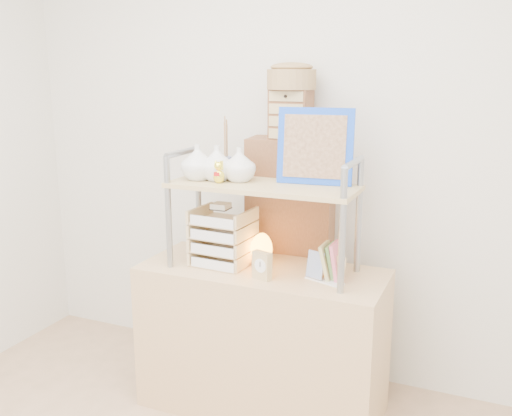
{
  "coord_description": "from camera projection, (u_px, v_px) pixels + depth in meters",
  "views": [
    {
      "loc": [
        1.01,
        -1.23,
        1.69
      ],
      "look_at": [
        -0.03,
        1.2,
        1.05
      ],
      "focal_mm": 40.0,
      "sensor_mm": 36.0,
      "label": 1
    }
  ],
  "objects": [
    {
      "name": "salt_lamp",
      "position": [
        261.0,
        250.0,
        2.79
      ],
      "size": [
        0.11,
        0.11,
        0.17
      ],
      "color": "brown",
      "rests_on": "desk"
    },
    {
      "name": "desk_clock",
      "position": [
        262.0,
        266.0,
        2.63
      ],
      "size": [
        0.1,
        0.06,
        0.13
      ],
      "color": "tan",
      "rests_on": "desk"
    },
    {
      "name": "drawer_chest",
      "position": [
        291.0,
        114.0,
        2.92
      ],
      "size": [
        0.2,
        0.16,
        0.25
      ],
      "color": "brown",
      "rests_on": "cabinet"
    },
    {
      "name": "hutch",
      "position": [
        246.0,
        175.0,
        2.72
      ],
      "size": [
        0.9,
        0.34,
        0.78
      ],
      "color": "gray",
      "rests_on": "desk"
    },
    {
      "name": "cabinet",
      "position": [
        290.0,
        261.0,
        3.13
      ],
      "size": [
        0.48,
        0.29,
        1.35
      ],
      "primitive_type": "cube",
      "rotation": [
        0.0,
        0.0,
        0.12
      ],
      "color": "brown",
      "rests_on": "ground"
    },
    {
      "name": "letter_tray",
      "position": [
        222.0,
        240.0,
        2.82
      ],
      "size": [
        0.27,
        0.26,
        0.31
      ],
      "color": "tan",
      "rests_on": "desk"
    },
    {
      "name": "woven_basket",
      "position": [
        291.0,
        79.0,
        2.88
      ],
      "size": [
        0.25,
        0.25,
        0.1
      ],
      "primitive_type": "cylinder",
      "color": "olive",
      "rests_on": "drawer_chest"
    },
    {
      "name": "room_shell",
      "position": [
        167.0,
        70.0,
        1.84
      ],
      "size": [
        3.42,
        3.41,
        2.61
      ],
      "color": "silver",
      "rests_on": "ground"
    },
    {
      "name": "desk",
      "position": [
        262.0,
        339.0,
        2.87
      ],
      "size": [
        1.2,
        0.5,
        0.75
      ],
      "primitive_type": "cube",
      "color": "tan",
      "rests_on": "ground"
    },
    {
      "name": "postcard_stand",
      "position": [
        325.0,
        273.0,
        2.61
      ],
      "size": [
        0.2,
        0.11,
        0.14
      ],
      "color": "white",
      "rests_on": "desk"
    }
  ]
}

